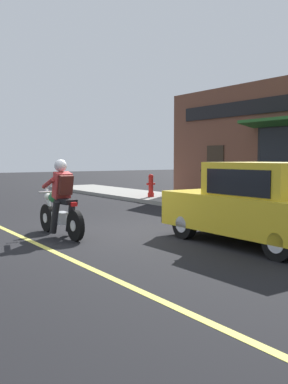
# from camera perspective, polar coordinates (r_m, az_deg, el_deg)

# --- Properties ---
(ground_plane) EXTENTS (80.00, 80.00, 0.00)m
(ground_plane) POSITION_cam_1_polar(r_m,az_deg,el_deg) (9.95, -4.29, -5.20)
(ground_plane) COLOR black
(sidewalk_curb) EXTENTS (2.60, 22.00, 0.14)m
(sidewalk_curb) POSITION_cam_1_polar(r_m,az_deg,el_deg) (15.48, 7.84, -1.51)
(sidewalk_curb) COLOR gray
(sidewalk_curb) RESTS_ON ground
(motorcycle_with_rider) EXTENTS (0.56, 2.02, 1.62)m
(motorcycle_with_rider) POSITION_cam_1_polar(r_m,az_deg,el_deg) (9.59, -10.52, -1.54)
(motorcycle_with_rider) COLOR black
(motorcycle_with_rider) RESTS_ON ground
(car_hatchback) EXTENTS (1.67, 3.79, 1.57)m
(car_hatchback) POSITION_cam_1_polar(r_m,az_deg,el_deg) (8.75, 14.10, -1.59)
(car_hatchback) COLOR black
(car_hatchback) RESTS_ON ground
(trash_bin) EXTENTS (0.56, 0.56, 0.98)m
(trash_bin) POSITION_cam_1_polar(r_m,az_deg,el_deg) (14.62, 8.37, 0.36)
(trash_bin) COLOR #514C47
(trash_bin) RESTS_ON sidewalk_curb
(fire_hydrant) EXTENTS (0.36, 0.24, 0.88)m
(fire_hydrant) POSITION_cam_1_polar(r_m,az_deg,el_deg) (17.27, 0.88, 0.81)
(fire_hydrant) COLOR red
(fire_hydrant) RESTS_ON sidewalk_curb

